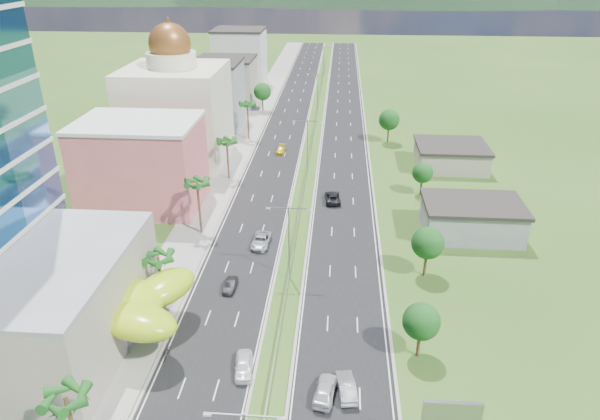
# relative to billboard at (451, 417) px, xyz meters

# --- Properties ---
(ground) EXTENTS (500.00, 500.00, 0.00)m
(ground) POSITION_rel_billboard_xyz_m (-17.00, 18.00, -4.42)
(ground) COLOR #2D5119
(ground) RESTS_ON ground
(road_left) EXTENTS (11.00, 260.00, 0.04)m
(road_left) POSITION_rel_billboard_xyz_m (-24.50, 108.00, -4.40)
(road_left) COLOR black
(road_left) RESTS_ON ground
(road_right) EXTENTS (11.00, 260.00, 0.04)m
(road_right) POSITION_rel_billboard_xyz_m (-9.50, 108.00, -4.40)
(road_right) COLOR black
(road_right) RESTS_ON ground
(sidewalk_left) EXTENTS (7.00, 260.00, 0.12)m
(sidewalk_left) POSITION_rel_billboard_xyz_m (-34.00, 108.00, -4.36)
(sidewalk_left) COLOR gray
(sidewalk_left) RESTS_ON ground
(median_guardrail) EXTENTS (0.10, 216.06, 0.76)m
(median_guardrail) POSITION_rel_billboard_xyz_m (-17.00, 89.99, -3.80)
(median_guardrail) COLOR gray
(median_guardrail) RESTS_ON ground
(streetlight_median_b) EXTENTS (6.04, 0.25, 11.00)m
(streetlight_median_b) POSITION_rel_billboard_xyz_m (-17.00, 28.00, 2.33)
(streetlight_median_b) COLOR gray
(streetlight_median_b) RESTS_ON ground
(streetlight_median_c) EXTENTS (6.04, 0.25, 11.00)m
(streetlight_median_c) POSITION_rel_billboard_xyz_m (-17.00, 68.00, 2.33)
(streetlight_median_c) COLOR gray
(streetlight_median_c) RESTS_ON ground
(streetlight_median_d) EXTENTS (6.04, 0.25, 11.00)m
(streetlight_median_d) POSITION_rel_billboard_xyz_m (-17.00, 113.00, 2.33)
(streetlight_median_d) COLOR gray
(streetlight_median_d) RESTS_ON ground
(streetlight_median_e) EXTENTS (6.04, 0.25, 11.00)m
(streetlight_median_e) POSITION_rel_billboard_xyz_m (-17.00, 158.00, 2.33)
(streetlight_median_e) COLOR gray
(streetlight_median_e) RESTS_ON ground
(lime_canopy) EXTENTS (18.00, 15.00, 7.40)m
(lime_canopy) POSITION_rel_billboard_xyz_m (-37.00, 14.00, 0.57)
(lime_canopy) COLOR #A0C713
(lime_canopy) RESTS_ON ground
(pink_shophouse) EXTENTS (20.00, 15.00, 15.00)m
(pink_shophouse) POSITION_rel_billboard_xyz_m (-45.00, 50.00, 3.08)
(pink_shophouse) COLOR #DA5968
(pink_shophouse) RESTS_ON ground
(domed_building) EXTENTS (20.00, 20.00, 28.70)m
(domed_building) POSITION_rel_billboard_xyz_m (-45.00, 73.00, 6.93)
(domed_building) COLOR beige
(domed_building) RESTS_ON ground
(midrise_grey) EXTENTS (16.00, 15.00, 16.00)m
(midrise_grey) POSITION_rel_billboard_xyz_m (-44.00, 98.00, 3.58)
(midrise_grey) COLOR gray
(midrise_grey) RESTS_ON ground
(midrise_beige) EXTENTS (16.00, 15.00, 13.00)m
(midrise_beige) POSITION_rel_billboard_xyz_m (-44.00, 120.00, 2.08)
(midrise_beige) COLOR #A09483
(midrise_beige) RESTS_ON ground
(midrise_white) EXTENTS (16.00, 15.00, 18.00)m
(midrise_white) POSITION_rel_billboard_xyz_m (-44.00, 143.00, 4.58)
(midrise_white) COLOR silver
(midrise_white) RESTS_ON ground
(billboard) EXTENTS (5.20, 0.35, 6.20)m
(billboard) POSITION_rel_billboard_xyz_m (0.00, 0.00, 0.00)
(billboard) COLOR gray
(billboard) RESTS_ON ground
(shed_near) EXTENTS (15.00, 10.00, 5.00)m
(shed_near) POSITION_rel_billboard_xyz_m (11.00, 43.00, -1.92)
(shed_near) COLOR gray
(shed_near) RESTS_ON ground
(shed_far) EXTENTS (14.00, 12.00, 4.40)m
(shed_far) POSITION_rel_billboard_xyz_m (13.00, 73.00, -2.22)
(shed_far) COLOR #A09483
(shed_far) RESTS_ON ground
(palm_tree_a) EXTENTS (3.60, 3.60, 9.10)m
(palm_tree_a) POSITION_rel_billboard_xyz_m (-32.50, -4.00, 3.60)
(palm_tree_a) COLOR #47301C
(palm_tree_a) RESTS_ON ground
(palm_tree_b) EXTENTS (3.60, 3.60, 8.10)m
(palm_tree_b) POSITION_rel_billboard_xyz_m (-32.50, 20.00, 2.64)
(palm_tree_b) COLOR #47301C
(palm_tree_b) RESTS_ON ground
(palm_tree_c) EXTENTS (3.60, 3.60, 9.60)m
(palm_tree_c) POSITION_rel_billboard_xyz_m (-32.50, 40.00, 4.08)
(palm_tree_c) COLOR #47301C
(palm_tree_c) RESTS_ON ground
(palm_tree_d) EXTENTS (3.60, 3.60, 8.60)m
(palm_tree_d) POSITION_rel_billboard_xyz_m (-32.50, 63.00, 3.12)
(palm_tree_d) COLOR #47301C
(palm_tree_d) RESTS_ON ground
(palm_tree_e) EXTENTS (3.60, 3.60, 9.40)m
(palm_tree_e) POSITION_rel_billboard_xyz_m (-32.50, 88.00, 3.89)
(palm_tree_e) COLOR #47301C
(palm_tree_e) RESTS_ON ground
(leafy_tree_lfar) EXTENTS (4.90, 4.90, 8.05)m
(leafy_tree_lfar) POSITION_rel_billboard_xyz_m (-32.50, 113.00, 1.16)
(leafy_tree_lfar) COLOR #47301C
(leafy_tree_lfar) RESTS_ON ground
(leafy_tree_ra) EXTENTS (4.20, 4.20, 6.90)m
(leafy_tree_ra) POSITION_rel_billboard_xyz_m (-1.00, 13.00, 0.35)
(leafy_tree_ra) COLOR #47301C
(leafy_tree_ra) RESTS_ON ground
(leafy_tree_rb) EXTENTS (4.55, 4.55, 7.47)m
(leafy_tree_rb) POSITION_rel_billboard_xyz_m (2.00, 30.00, 0.76)
(leafy_tree_rb) COLOR #47301C
(leafy_tree_rb) RESTS_ON ground
(leafy_tree_rc) EXTENTS (3.85, 3.85, 6.33)m
(leafy_tree_rc) POSITION_rel_billboard_xyz_m (5.00, 58.00, -0.05)
(leafy_tree_rc) COLOR #47301C
(leafy_tree_rc) RESTS_ON ground
(leafy_tree_rd) EXTENTS (4.90, 4.90, 8.05)m
(leafy_tree_rd) POSITION_rel_billboard_xyz_m (1.00, 88.00, 1.16)
(leafy_tree_rd) COLOR #47301C
(leafy_tree_rd) RESTS_ON ground
(mountain_ridge) EXTENTS (860.00, 140.00, 90.00)m
(mountain_ridge) POSITION_rel_billboard_xyz_m (43.00, 468.00, -4.42)
(mountain_ridge) COLOR black
(mountain_ridge) RESTS_ON ground
(car_white_near_left) EXTENTS (2.53, 4.96, 1.62)m
(car_white_near_left) POSITION_rel_billboard_xyz_m (-20.20, 8.97, -3.57)
(car_white_near_left) COLOR white
(car_white_near_left) RESTS_ON road_left
(car_dark_left) EXTENTS (1.51, 3.95, 1.29)m
(car_dark_left) POSITION_rel_billboard_xyz_m (-24.70, 24.41, -3.74)
(car_dark_left) COLOR black
(car_dark_left) RESTS_ON road_left
(car_silver_mid_left) EXTENTS (2.86, 5.78, 1.58)m
(car_silver_mid_left) POSITION_rel_billboard_xyz_m (-22.21, 36.68, -3.59)
(car_silver_mid_left) COLOR #999DA1
(car_silver_mid_left) RESTS_ON road_left
(car_yellow_far_left) EXTENTS (2.12, 4.81, 1.37)m
(car_yellow_far_left) POSITION_rel_billboard_xyz_m (-23.67, 78.94, -3.69)
(car_yellow_far_left) COLOR gold
(car_yellow_far_left) RESTS_ON road_left
(car_white_near_right) EXTENTS (2.78, 5.26, 1.71)m
(car_white_near_right) POSITION_rel_billboard_xyz_m (-11.25, 6.02, -3.53)
(car_white_near_right) COLOR silver
(car_white_near_right) RESTS_ON road_right
(car_silver_right) EXTENTS (2.40, 5.10, 1.62)m
(car_silver_right) POSITION_rel_billboard_xyz_m (-9.09, 6.70, -3.57)
(car_silver_right) COLOR #999BA0
(car_silver_right) RESTS_ON road_right
(car_dark_far_right) EXTENTS (3.17, 6.00, 1.61)m
(car_dark_far_right) POSITION_rel_billboard_xyz_m (-11.44, 53.61, -3.58)
(car_dark_far_right) COLOR black
(car_dark_far_right) RESTS_ON road_right
(motorcycle) EXTENTS (0.67, 2.09, 1.33)m
(motorcycle) POSITION_rel_billboard_xyz_m (-29.30, 10.67, -3.72)
(motorcycle) COLOR black
(motorcycle) RESTS_ON road_left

